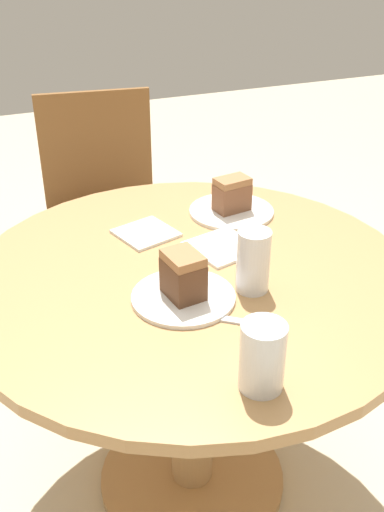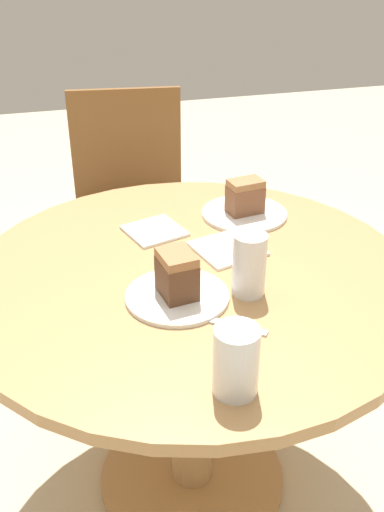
{
  "view_description": "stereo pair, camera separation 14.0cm",
  "coord_description": "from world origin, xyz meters",
  "px_view_note": "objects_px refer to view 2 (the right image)",
  "views": [
    {
      "loc": [
        -0.46,
        -1.13,
        1.46
      ],
      "look_at": [
        0.0,
        0.0,
        0.77
      ],
      "focal_mm": 42.0,
      "sensor_mm": 36.0,
      "label": 1
    },
    {
      "loc": [
        -0.33,
        -1.17,
        1.46
      ],
      "look_at": [
        0.0,
        0.0,
        0.77
      ],
      "focal_mm": 42.0,
      "sensor_mm": 36.0,
      "label": 2
    }
  ],
  "objects_px": {
    "glass_water": "(236,364)",
    "glass_lemonade": "(249,267)",
    "cake_slice_far": "(245,196)",
    "plate_far": "(244,214)",
    "chair": "(131,212)",
    "plate_near": "(177,296)",
    "cake_slice_near": "(177,274)"
  },
  "relations": [
    {
      "from": "chair",
      "to": "cake_slice_near",
      "type": "height_order",
      "value": "chair"
    },
    {
      "from": "cake_slice_near",
      "to": "plate_far",
      "type": "bearing_deg",
      "value": 51.12
    },
    {
      "from": "glass_water",
      "to": "glass_lemonade",
      "type": "bearing_deg",
      "value": 65.63
    },
    {
      "from": "cake_slice_near",
      "to": "cake_slice_far",
      "type": "height_order",
      "value": "cake_slice_near"
    },
    {
      "from": "chair",
      "to": "cake_slice_near",
      "type": "bearing_deg",
      "value": -85.95
    },
    {
      "from": "plate_far",
      "to": "cake_slice_far",
      "type": "xyz_separation_m",
      "value": [
        0.0,
        0.0,
        0.05
      ]
    },
    {
      "from": "cake_slice_near",
      "to": "cake_slice_far",
      "type": "xyz_separation_m",
      "value": [
        0.29,
        0.35,
        -0.0
      ]
    },
    {
      "from": "chair",
      "to": "glass_water",
      "type": "bearing_deg",
      "value": -83.89
    },
    {
      "from": "cake_slice_far",
      "to": "glass_water",
      "type": "bearing_deg",
      "value": -111.29
    },
    {
      "from": "plate_far",
      "to": "chair",
      "type": "bearing_deg",
      "value": 109.32
    },
    {
      "from": "plate_far",
      "to": "cake_slice_far",
      "type": "height_order",
      "value": "cake_slice_far"
    },
    {
      "from": "chair",
      "to": "glass_lemonade",
      "type": "bearing_deg",
      "value": -76.87
    },
    {
      "from": "plate_near",
      "to": "cake_slice_far",
      "type": "relative_size",
      "value": 2.23
    },
    {
      "from": "cake_slice_far",
      "to": "glass_water",
      "type": "relative_size",
      "value": 0.78
    },
    {
      "from": "chair",
      "to": "cake_slice_far",
      "type": "distance_m",
      "value": 0.74
    },
    {
      "from": "plate_near",
      "to": "plate_far",
      "type": "relative_size",
      "value": 0.96
    },
    {
      "from": "cake_slice_far",
      "to": "glass_water",
      "type": "distance_m",
      "value": 0.71
    },
    {
      "from": "plate_far",
      "to": "cake_slice_near",
      "type": "relative_size",
      "value": 2.29
    },
    {
      "from": "chair",
      "to": "cake_slice_far",
      "type": "xyz_separation_m",
      "value": [
        0.22,
        -0.63,
        0.31
      ]
    },
    {
      "from": "chair",
      "to": "plate_near",
      "type": "xyz_separation_m",
      "value": [
        -0.07,
        -0.98,
        0.26
      ]
    },
    {
      "from": "glass_lemonade",
      "to": "cake_slice_near",
      "type": "bearing_deg",
      "value": 172.64
    },
    {
      "from": "plate_far",
      "to": "glass_lemonade",
      "type": "bearing_deg",
      "value": -108.8
    },
    {
      "from": "chair",
      "to": "plate_far",
      "type": "height_order",
      "value": "chair"
    },
    {
      "from": "cake_slice_far",
      "to": "glass_lemonade",
      "type": "relative_size",
      "value": 0.71
    },
    {
      "from": "plate_near",
      "to": "glass_water",
      "type": "bearing_deg",
      "value": -85.21
    },
    {
      "from": "cake_slice_far",
      "to": "chair",
      "type": "bearing_deg",
      "value": 109.32
    },
    {
      "from": "cake_slice_far",
      "to": "plate_far",
      "type": "bearing_deg",
      "value": 180.0
    },
    {
      "from": "chair",
      "to": "glass_lemonade",
      "type": "distance_m",
      "value": 1.06
    },
    {
      "from": "cake_slice_near",
      "to": "glass_lemonade",
      "type": "bearing_deg",
      "value": -7.36
    },
    {
      "from": "plate_near",
      "to": "glass_lemonade",
      "type": "bearing_deg",
      "value": -7.36
    },
    {
      "from": "cake_slice_near",
      "to": "cake_slice_far",
      "type": "distance_m",
      "value": 0.45
    },
    {
      "from": "glass_lemonade",
      "to": "glass_water",
      "type": "distance_m",
      "value": 0.32
    }
  ]
}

